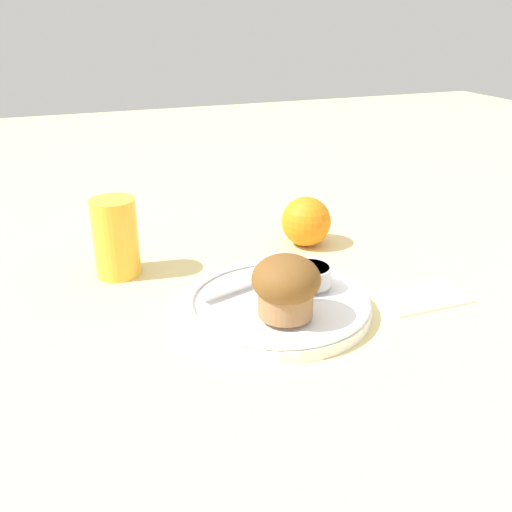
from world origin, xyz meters
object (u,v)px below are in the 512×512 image
at_px(muffin, 286,286).
at_px(juice_glass, 116,238).
at_px(orange_fruit, 306,222).
at_px(butter_knife, 257,279).

height_order(muffin, juice_glass, juice_glass).
bearing_deg(muffin, orange_fruit, 59.52).
bearing_deg(muffin, butter_knife, 89.41).
distance_m(muffin, butter_knife, 0.10).
xyz_separation_m(muffin, juice_glass, (-0.15, 0.21, -0.00)).
relative_size(butter_knife, juice_glass, 1.50).
xyz_separation_m(orange_fruit, juice_glass, (-0.28, -0.00, 0.02)).
height_order(butter_knife, juice_glass, juice_glass).
relative_size(orange_fruit, juice_glass, 0.70).
height_order(muffin, orange_fruit, muffin).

